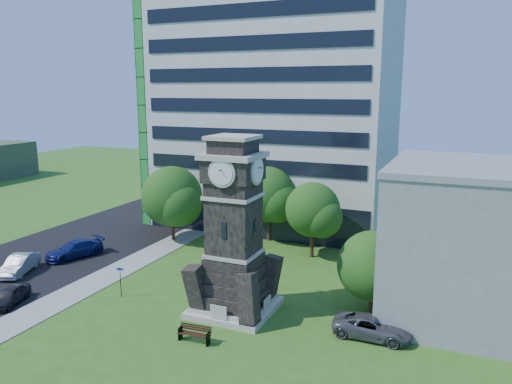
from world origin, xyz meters
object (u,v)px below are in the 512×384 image
at_px(car_street_south, 10,296).
at_px(street_sign, 120,278).
at_px(park_bench, 195,333).
at_px(clock_tower, 234,238).
at_px(car_east_lot, 373,327).
at_px(car_street_mid, 19,264).
at_px(car_street_north, 74,249).

distance_m(car_street_south, street_sign, 7.82).
distance_m(car_street_south, park_bench, 15.00).
relative_size(clock_tower, street_sign, 5.27).
relative_size(clock_tower, car_east_lot, 2.51).
xyz_separation_m(clock_tower, street_sign, (-8.76, -1.27, -3.83)).
distance_m(clock_tower, street_sign, 9.64).
bearing_deg(car_street_mid, car_street_north, 52.90).
bearing_deg(park_bench, street_sign, 152.13).
bearing_deg(car_street_north, car_street_south, -51.73).
height_order(car_street_south, car_street_mid, car_street_mid).
distance_m(car_street_mid, street_sign, 11.03).
xyz_separation_m(car_street_mid, car_street_north, (1.35, 4.97, 0.00)).
distance_m(clock_tower, park_bench, 6.86).
distance_m(car_street_north, park_bench, 20.32).
xyz_separation_m(clock_tower, car_east_lot, (9.57, -0.13, -4.60)).
height_order(clock_tower, park_bench, clock_tower).
height_order(car_street_mid, car_street_north, car_street_north).
bearing_deg(park_bench, car_east_lot, 21.90).
bearing_deg(car_street_south, clock_tower, 2.42).
bearing_deg(car_street_mid, park_bench, -34.52).
bearing_deg(clock_tower, car_street_north, 166.74).
distance_m(car_street_mid, car_street_north, 5.15).
distance_m(car_east_lot, park_bench, 11.02).
relative_size(car_street_south, park_bench, 1.79).
relative_size(car_street_south, street_sign, 1.60).
relative_size(car_street_mid, car_east_lot, 0.95).
bearing_deg(street_sign, park_bench, -39.69).
bearing_deg(car_street_north, car_east_lot, 11.72).
bearing_deg(car_east_lot, park_bench, 115.84).
distance_m(clock_tower, car_street_south, 16.91).
height_order(car_street_north, car_east_lot, car_street_north).
height_order(car_east_lot, street_sign, street_sign).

